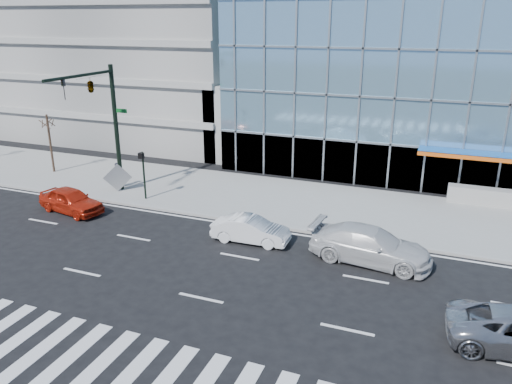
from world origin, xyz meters
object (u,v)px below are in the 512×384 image
(ped_signal_post, at_px, (143,168))
(pedestrian, at_px, (119,175))
(white_sedan, at_px, (251,230))
(white_suv, at_px, (370,245))
(tilted_panel, at_px, (118,178))
(traffic_signal, at_px, (99,101))
(street_tree_near, at_px, (47,123))
(red_sedan, at_px, (71,200))

(ped_signal_post, distance_m, pedestrian, 3.36)
(white_sedan, bearing_deg, white_suv, -92.03)
(tilted_panel, bearing_deg, traffic_signal, -133.49)
(pedestrian, distance_m, tilted_panel, 0.83)
(ped_signal_post, xyz_separation_m, street_tree_near, (-9.50, 2.56, 1.64))
(ped_signal_post, relative_size, white_sedan, 0.76)
(traffic_signal, xyz_separation_m, pedestrian, (-0.36, 1.70, -5.17))
(red_sedan, height_order, pedestrian, pedestrian)
(white_suv, distance_m, pedestrian, 17.79)
(traffic_signal, xyz_separation_m, ped_signal_post, (2.50, 0.37, -4.02))
(traffic_signal, height_order, red_sedan, traffic_signal)
(tilted_panel, bearing_deg, pedestrian, 82.72)
(traffic_signal, distance_m, ped_signal_post, 4.75)
(street_tree_near, distance_m, white_suv, 24.70)
(traffic_signal, relative_size, ped_signal_post, 2.67)
(pedestrian, bearing_deg, white_sedan, -131.99)
(traffic_signal, height_order, tilted_panel, traffic_signal)
(white_sedan, relative_size, red_sedan, 0.94)
(white_suv, height_order, white_sedan, white_suv)
(tilted_panel, bearing_deg, white_suv, -51.90)
(street_tree_near, bearing_deg, red_sedan, -41.19)
(ped_signal_post, height_order, pedestrian, ped_signal_post)
(traffic_signal, bearing_deg, ped_signal_post, 8.52)
(street_tree_near, relative_size, white_sedan, 1.07)
(traffic_signal, xyz_separation_m, red_sedan, (-0.48, -2.78, -5.44))
(traffic_signal, relative_size, white_sedan, 2.02)
(white_suv, distance_m, tilted_panel, 17.20)
(red_sedan, distance_m, tilted_panel, 3.83)
(white_suv, relative_size, tilted_panel, 4.34)
(white_suv, xyz_separation_m, pedestrian, (-17.21, 4.47, 0.17))
(white_sedan, relative_size, pedestrian, 2.36)
(ped_signal_post, bearing_deg, traffic_signal, -171.48)
(street_tree_near, distance_m, white_sedan, 19.00)
(street_tree_near, height_order, pedestrian, street_tree_near)
(traffic_signal, bearing_deg, red_sedan, -99.84)
(white_suv, relative_size, pedestrian, 3.35)
(ped_signal_post, distance_m, red_sedan, 4.56)
(street_tree_near, relative_size, white_suv, 0.75)
(white_sedan, bearing_deg, street_tree_near, 70.26)
(street_tree_near, xyz_separation_m, tilted_panel, (7.08, -1.93, -2.71))
(traffic_signal, height_order, ped_signal_post, traffic_signal)
(ped_signal_post, xyz_separation_m, red_sedan, (-2.98, -3.15, -1.42))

